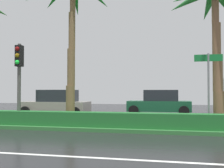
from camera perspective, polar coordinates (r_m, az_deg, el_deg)
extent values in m
cube|color=black|center=(13.71, 20.19, -8.43)|extent=(90.00, 42.00, 0.10)
cube|color=#2D6B33|center=(12.71, 20.81, -8.41)|extent=(85.50, 4.00, 0.15)
cube|color=#1E6028|center=(11.30, 21.84, -7.36)|extent=(76.50, 0.70, 0.60)
cylinder|color=brown|center=(13.05, -8.63, -4.15)|extent=(0.41, 0.41, 1.74)
cylinder|color=brown|center=(13.11, -8.46, 3.47)|extent=(0.36, 0.36, 1.74)
cylinder|color=brown|center=(13.41, -8.30, 10.89)|extent=(0.31, 0.31, 1.74)
cylinder|color=brown|center=(12.52, 21.28, -4.81)|extent=(0.47, 0.47, 1.46)
cylinder|color=brown|center=(12.51, 21.05, 1.90)|extent=(0.41, 0.41, 1.46)
cylinder|color=brown|center=(12.67, 20.83, 8.53)|extent=(0.35, 0.35, 1.46)
cylinder|color=brown|center=(13.00, 20.60, 14.91)|extent=(0.30, 0.30, 1.46)
cone|color=#2B7734|center=(13.96, 19.44, 15.23)|extent=(0.87, 2.20, 1.46)
cylinder|color=#4C4C47|center=(13.11, -18.69, 0.04)|extent=(0.16, 0.16, 3.62)
cube|color=black|center=(13.20, -18.64, 5.53)|extent=(0.28, 0.32, 0.96)
sphere|color=maroon|center=(13.10, -19.01, 6.91)|extent=(0.20, 0.20, 0.20)
sphere|color=#7F600F|center=(13.06, -19.03, 5.61)|extent=(0.20, 0.20, 0.20)
sphere|color=#1EEA3F|center=(13.02, -19.04, 4.30)|extent=(0.20, 0.20, 0.20)
cylinder|color=slate|center=(11.72, 19.38, -1.30)|extent=(0.08, 0.08, 3.00)
cube|color=#146B2D|center=(11.80, 19.32, 5.13)|extent=(1.10, 0.03, 0.28)
cube|color=gray|center=(18.27, -11.59, -4.71)|extent=(4.30, 1.76, 0.72)
cube|color=#1E2328|center=(18.18, -11.15, -2.39)|extent=(2.30, 1.58, 0.76)
cylinder|color=black|center=(18.23, -17.52, -5.49)|extent=(0.68, 0.22, 0.68)
cylinder|color=black|center=(19.81, -14.92, -5.19)|extent=(0.68, 0.22, 0.68)
cylinder|color=black|center=(16.84, -7.69, -5.88)|extent=(0.68, 0.22, 0.68)
cylinder|color=black|center=(18.53, -5.77, -5.49)|extent=(0.68, 0.22, 0.68)
cube|color=#195133|center=(19.46, 9.69, -4.52)|extent=(4.30, 1.76, 0.72)
cube|color=#1E2328|center=(19.43, 10.13, -2.34)|extent=(2.30, 1.58, 0.76)
cylinder|color=black|center=(18.73, 4.50, -5.45)|extent=(0.68, 0.22, 0.68)
cylinder|color=black|center=(20.51, 5.19, -5.11)|extent=(0.68, 0.22, 0.68)
cylinder|color=black|center=(18.57, 14.68, -5.44)|extent=(0.68, 0.22, 0.68)
cylinder|color=black|center=(20.37, 14.48, -5.09)|extent=(0.68, 0.22, 0.68)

